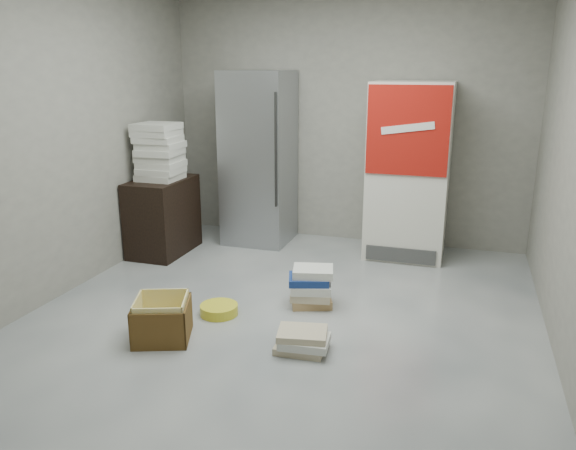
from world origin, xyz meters
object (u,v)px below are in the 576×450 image
(phonebook_stack_main, at_px, (311,287))
(coke_cooler, at_px, (409,171))
(wood_shelf, at_px, (163,216))
(cardboard_box, at_px, (162,322))
(steel_fridge, at_px, (259,158))

(phonebook_stack_main, bearing_deg, coke_cooler, 55.21)
(wood_shelf, distance_m, phonebook_stack_main, 2.10)
(coke_cooler, xyz_separation_m, cardboard_box, (-1.48, -2.51, -0.77))
(steel_fridge, distance_m, coke_cooler, 1.65)
(coke_cooler, relative_size, wood_shelf, 2.25)
(wood_shelf, bearing_deg, phonebook_stack_main, -25.04)
(steel_fridge, bearing_deg, cardboard_box, -86.16)
(steel_fridge, relative_size, wood_shelf, 2.37)
(steel_fridge, distance_m, phonebook_stack_main, 2.08)
(cardboard_box, bearing_deg, wood_shelf, 99.01)
(cardboard_box, bearing_deg, phonebook_stack_main, 25.26)
(steel_fridge, bearing_deg, phonebook_stack_main, -56.74)
(cardboard_box, bearing_deg, coke_cooler, 39.22)
(phonebook_stack_main, relative_size, cardboard_box, 0.81)
(steel_fridge, relative_size, cardboard_box, 3.74)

